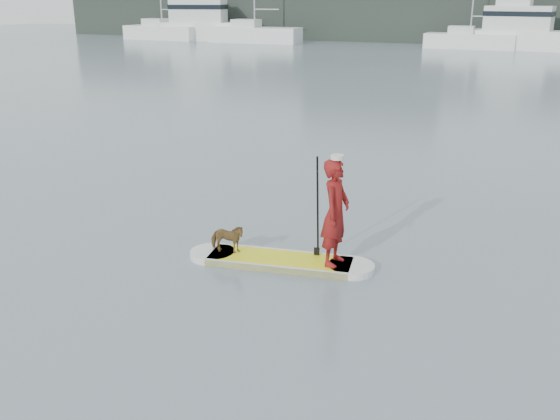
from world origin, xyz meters
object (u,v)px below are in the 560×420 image
at_px(sailboat_a, 162,31).
at_px(motor_yacht_a, 524,30).
at_px(sailboat_b, 254,33).
at_px(sailboat_d, 469,39).
at_px(motor_yacht_b, 204,22).
at_px(paddleboard, 280,261).
at_px(paddler, 336,213).
at_px(dog, 227,238).

relative_size(sailboat_a, motor_yacht_a, 1.18).
bearing_deg(motor_yacht_a, sailboat_a, -170.57).
height_order(sailboat_b, sailboat_d, sailboat_b).
height_order(sailboat_a, motor_yacht_b, sailboat_a).
xyz_separation_m(sailboat_a, motor_yacht_a, (34.93, 1.21, 0.81)).
bearing_deg(sailboat_d, paddleboard, -87.56).
distance_m(paddleboard, paddler, 1.36).
bearing_deg(paddler, dog, 101.14).
height_order(motor_yacht_a, motor_yacht_b, motor_yacht_b).
distance_m(dog, sailboat_b, 52.24).
distance_m(paddleboard, dog, 1.02).
xyz_separation_m(dog, motor_yacht_b, (-27.75, 49.05, 1.44)).
distance_m(paddler, sailboat_d, 48.20).
xyz_separation_m(motor_yacht_a, motor_yacht_b, (-30.64, -0.02, 0.18)).
bearing_deg(paddleboard, sailboat_a, 115.99).
bearing_deg(motor_yacht_a, dog, -85.92).
distance_m(paddler, motor_yacht_a, 48.79).
height_order(dog, sailboat_a, sailboat_a).
height_order(dog, sailboat_d, sailboat_d).
height_order(sailboat_a, sailboat_d, sailboat_a).
distance_m(paddleboard, sailboat_a, 58.02).
distance_m(dog, motor_yacht_a, 49.17).
relative_size(sailboat_d, motor_yacht_b, 1.08).
bearing_deg(sailboat_d, motor_yacht_b, 178.12).
bearing_deg(motor_yacht_a, sailboat_b, -169.15).
bearing_deg(paddleboard, sailboat_d, 84.18).
xyz_separation_m(sailboat_b, sailboat_d, (20.02, 0.76, -0.12)).
relative_size(paddleboard, sailboat_d, 0.29).
relative_size(dog, sailboat_a, 0.05).
height_order(dog, sailboat_b, sailboat_b).
distance_m(sailboat_a, motor_yacht_a, 34.96).
distance_m(paddleboard, sailboat_b, 52.51).
height_order(dog, motor_yacht_a, motor_yacht_a).
bearing_deg(motor_yacht_b, sailboat_a, -176.45).
height_order(paddleboard, motor_yacht_a, motor_yacht_a).
distance_m(paddler, motor_yacht_b, 57.07).
relative_size(sailboat_a, motor_yacht_b, 1.15).
bearing_deg(motor_yacht_b, motor_yacht_a, -11.89).
relative_size(sailboat_d, motor_yacht_a, 1.11).
xyz_separation_m(sailboat_a, sailboat_b, (10.57, -0.24, 0.09)).
xyz_separation_m(dog, sailboat_a, (-32.05, 47.86, 0.44)).
bearing_deg(paddleboard, motor_yacht_a, 79.06).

